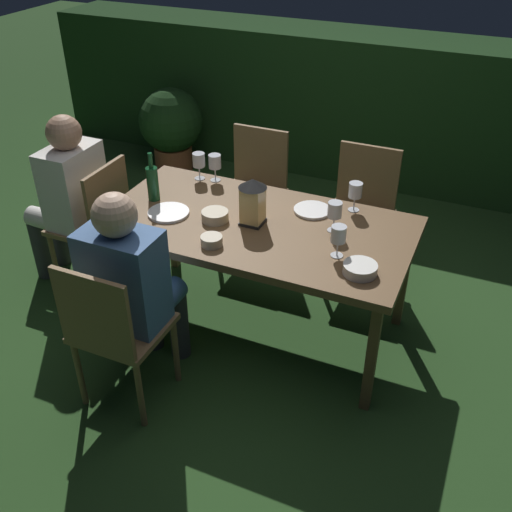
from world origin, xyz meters
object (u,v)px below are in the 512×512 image
object	(u,v)px
dining_table	(256,232)
wine_glass_b	(335,211)
bowl_salad	(360,269)
chair_side_right_a	(254,186)
lantern_centerpiece	(253,199)
bowl_olives	(212,240)
wine_glass_c	(199,161)
plate_a	(169,213)
wine_glass_e	(338,236)
potted_plant_by_hedge	(171,125)
person_in_blue	(133,281)
green_bottle_on_table	(153,182)
chair_side_right_b	(361,207)
wine_glass_a	(355,192)
wine_glass_d	(215,163)
bowl_bread	(215,215)
chair_head_near	(96,220)
person_in_cream	(67,193)

from	to	relation	value
dining_table	wine_glass_b	distance (m)	0.45
bowl_salad	chair_side_right_a	bearing A→B (deg)	133.75
lantern_centerpiece	bowl_olives	world-z (taller)	lantern_centerpiece
wine_glass_c	plate_a	xyz separation A→B (m)	(0.05, -0.47, -0.11)
wine_glass_e	potted_plant_by_hedge	xyz separation A→B (m)	(-2.10, 1.89, -0.42)
person_in_blue	wine_glass_c	size ratio (longest dim) A/B	6.80
green_bottle_on_table	potted_plant_by_hedge	world-z (taller)	green_bottle_on_table
chair_side_right_b	lantern_centerpiece	distance (m)	1.01
wine_glass_a	wine_glass_d	distance (m)	0.89
bowl_bread	chair_side_right_a	bearing A→B (deg)	100.39
chair_head_near	bowl_bread	bearing A→B (deg)	-4.06
person_in_blue	wine_glass_c	xyz separation A→B (m)	(-0.16, 1.00, 0.20)
plate_a	wine_glass_a	bearing A→B (deg)	26.09
potted_plant_by_hedge	chair_side_right_a	bearing A→B (deg)	-37.07
chair_head_near	wine_glass_a	world-z (taller)	wine_glass_a
wine_glass_c	plate_a	distance (m)	0.48
chair_side_right_a	wine_glass_e	size ratio (longest dim) A/B	5.15
bowl_bread	potted_plant_by_hedge	world-z (taller)	bowl_bread
dining_table	wine_glass_b	world-z (taller)	wine_glass_b
wine_glass_a	wine_glass_e	xyz separation A→B (m)	(0.05, -0.49, 0.00)
wine_glass_c	bowl_bread	size ratio (longest dim) A/B	1.14
chair_side_right_a	person_in_cream	xyz separation A→B (m)	(-0.91, -0.83, 0.15)
dining_table	wine_glass_d	xyz separation A→B (m)	(-0.44, 0.38, 0.17)
wine_glass_b	wine_glass_c	xyz separation A→B (m)	(-0.95, 0.27, 0.00)
dining_table	chair_head_near	world-z (taller)	chair_head_near
wine_glass_d	bowl_olives	xyz separation A→B (m)	(0.32, -0.68, -0.09)
dining_table	plate_a	world-z (taller)	plate_a
wine_glass_d	plate_a	distance (m)	0.50
wine_glass_d	chair_head_near	bearing A→B (deg)	-149.91
wine_glass_a	dining_table	bearing A→B (deg)	-141.59
bowl_bread	green_bottle_on_table	bearing A→B (deg)	170.16
dining_table	lantern_centerpiece	xyz separation A→B (m)	(-0.02, -0.01, 0.20)
wine_glass_c	potted_plant_by_hedge	distance (m)	1.79
chair_side_right_b	chair_head_near	world-z (taller)	same
person_in_cream	plate_a	distance (m)	0.82
person_in_blue	dining_table	bearing A→B (deg)	59.11
wine_glass_a	person_in_cream	bearing A→B (deg)	-168.49
wine_glass_c	bowl_olives	xyz separation A→B (m)	(0.42, -0.66, -0.09)
person_in_cream	wine_glass_e	bearing A→B (deg)	-4.35
chair_side_right_a	bowl_salad	bearing A→B (deg)	-46.25
chair_side_right_a	plate_a	bearing A→B (deg)	-96.47
bowl_bread	dining_table	bearing A→B (deg)	15.98
wine_glass_d	bowl_salad	distance (m)	1.26
wine_glass_d	lantern_centerpiece	bearing A→B (deg)	-42.42
bowl_salad	person_in_blue	bearing A→B (deg)	-158.82
dining_table	green_bottle_on_table	world-z (taller)	green_bottle_on_table
wine_glass_a	bowl_olives	distance (m)	0.87
chair_side_right_a	bowl_olives	xyz separation A→B (m)	(0.26, -1.13, 0.26)
wine_glass_e	person_in_blue	bearing A→B (deg)	-150.35
bowl_olives	person_in_cream	bearing A→B (deg)	165.85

